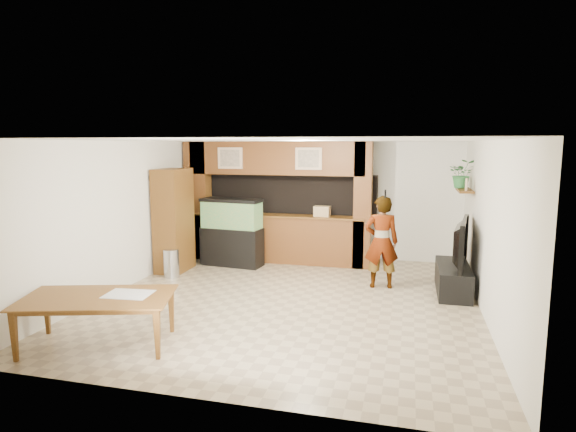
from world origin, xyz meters
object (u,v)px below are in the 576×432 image
(person, at_px, (381,242))
(dining_table, at_px, (98,322))
(pantry_cabinet, at_px, (174,220))
(television, at_px, (455,242))
(aquarium, at_px, (232,233))

(person, relative_size, dining_table, 0.90)
(pantry_cabinet, bearing_deg, dining_table, -77.26)
(pantry_cabinet, relative_size, television, 1.48)
(aquarium, bearing_deg, television, -4.82)
(person, distance_m, dining_table, 4.83)
(aquarium, distance_m, person, 3.25)
(television, height_order, dining_table, television)
(television, bearing_deg, person, 98.59)
(pantry_cabinet, bearing_deg, television, -1.75)
(television, bearing_deg, dining_table, 136.43)
(pantry_cabinet, bearing_deg, person, -2.22)
(pantry_cabinet, xyz_separation_m, person, (4.12, -0.16, -0.20))
(pantry_cabinet, relative_size, dining_table, 1.12)
(aquarium, xyz_separation_m, person, (3.14, -0.85, 0.13))
(person, bearing_deg, television, 171.27)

